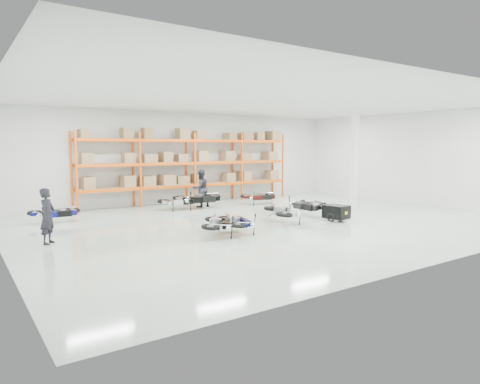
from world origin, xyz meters
TOP-DOWN VIEW (x-y plane):
  - room at (0.00, 0.00)m, footprint 18.00×18.00m
  - pallet_rack at (-0.00, 6.45)m, footprint 11.28×0.98m
  - structural_column at (5.20, 0.50)m, footprint 0.25×0.25m
  - moto_blue_centre at (-2.37, -1.26)m, footprint 1.21×1.75m
  - moto_silver_left at (0.06, -0.66)m, footprint 1.46×1.97m
  - moto_black_far_left at (-3.08, -1.25)m, footprint 1.58×1.80m
  - moto_touring_right at (2.03, 0.16)m, footprint 1.06×1.89m
  - trailer at (2.03, -1.44)m, footprint 0.80×1.47m
  - moto_back_a at (-6.87, 4.15)m, footprint 1.64×0.93m
  - moto_back_b at (-1.58, 4.59)m, footprint 1.66×0.93m
  - moto_back_c at (-0.63, 4.50)m, footprint 2.09×1.32m
  - moto_back_d at (2.51, 4.07)m, footprint 1.73×1.18m
  - person_left at (-7.72, 0.59)m, footprint 0.66×0.71m
  - person_back at (-0.35, 4.82)m, footprint 0.89×0.72m

SIDE VIEW (x-z plane):
  - trailer at x=2.03m, z-range 0.05..0.65m
  - moto_back_d at x=2.51m, z-range -0.03..0.99m
  - moto_back_a at x=-6.87m, z-range -0.03..0.99m
  - moto_blue_centre at x=-2.37m, z-range -0.03..1.00m
  - moto_back_b at x=-1.58m, z-range -0.03..1.00m
  - moto_black_far_left at x=-3.08m, z-range -0.03..1.02m
  - moto_silver_left at x=0.06m, z-range -0.03..1.11m
  - moto_touring_right at x=2.03m, z-range -0.03..1.15m
  - moto_back_c at x=-0.63m, z-range -0.04..1.22m
  - person_left at x=-7.72m, z-range 0.00..1.62m
  - person_back at x=-0.35m, z-range 0.00..1.75m
  - room at x=0.00m, z-range -6.75..11.25m
  - structural_column at x=5.20m, z-range 0.00..4.50m
  - pallet_rack at x=0.00m, z-range 0.45..4.07m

